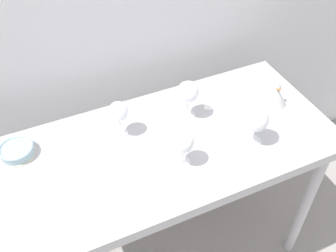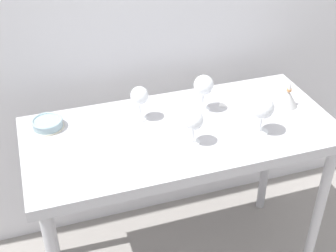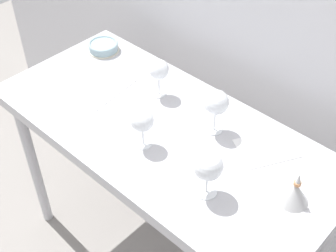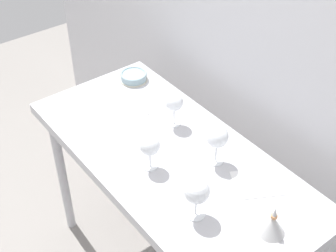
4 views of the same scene
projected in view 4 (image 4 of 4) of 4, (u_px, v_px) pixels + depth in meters
The scene contains 10 objects.
back_wall at pixel (263, 36), 2.04m from camera, with size 3.80×0.04×2.60m, color silver.
steel_counter at pixel (171, 171), 2.12m from camera, with size 1.40×0.65×0.90m.
wine_glass_near_right at pixel (197, 192), 1.72m from camera, with size 0.10×0.10×0.18m.
wine_glass_near_center at pixel (150, 146), 1.92m from camera, with size 0.08×0.08×0.16m.
wine_glass_far_left at pixel (174, 103), 2.14m from camera, with size 0.08×0.08×0.16m.
wine_glass_far_right at pixel (217, 138), 1.94m from camera, with size 0.09×0.09×0.18m.
tasting_sheet_upper at pixel (125, 112), 2.28m from camera, with size 0.18×0.27×0.00m, color white.
tasting_sheet_lower at pixel (259, 183), 1.92m from camera, with size 0.16×0.21×0.00m, color white.
tasting_bowl at pixel (134, 76), 2.48m from camera, with size 0.14×0.14×0.04m.
decanter_funnel at pixel (272, 225), 1.70m from camera, with size 0.10×0.10×0.13m.
Camera 4 is at (1.20, -0.94, 2.29)m, focal length 51.43 mm.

